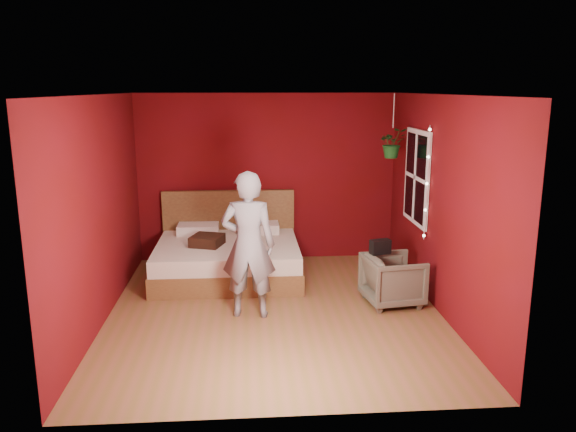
% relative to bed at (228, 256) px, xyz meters
% --- Properties ---
extents(floor, '(4.50, 4.50, 0.00)m').
position_rel_bed_xyz_m(floor, '(0.61, -1.43, -0.29)').
color(floor, brown).
rests_on(floor, ground).
extents(room_walls, '(4.04, 4.54, 2.62)m').
position_rel_bed_xyz_m(room_walls, '(0.61, -1.43, 1.39)').
color(room_walls, '#560910').
rests_on(room_walls, ground).
extents(window, '(0.05, 0.97, 1.27)m').
position_rel_bed_xyz_m(window, '(2.57, -0.53, 1.21)').
color(window, white).
rests_on(window, room_walls).
extents(fairy_lights, '(0.04, 0.04, 1.45)m').
position_rel_bed_xyz_m(fairy_lights, '(2.55, -1.05, 1.21)').
color(fairy_lights, silver).
rests_on(fairy_lights, room_walls).
extents(bed, '(2.04, 1.73, 1.12)m').
position_rel_bed_xyz_m(bed, '(0.00, 0.00, 0.00)').
color(bed, brown).
rests_on(bed, ground).
extents(person, '(0.68, 0.49, 1.76)m').
position_rel_bed_xyz_m(person, '(0.30, -1.51, 0.59)').
color(person, gray).
rests_on(person, ground).
extents(armchair, '(0.78, 0.76, 0.63)m').
position_rel_bed_xyz_m(armchair, '(2.11, -1.27, 0.02)').
color(armchair, '#5C5949').
rests_on(armchair, ground).
extents(handbag, '(0.28, 0.19, 0.18)m').
position_rel_bed_xyz_m(handbag, '(1.96, -1.15, 0.43)').
color(handbag, black).
rests_on(handbag, armchair).
extents(throw_pillow, '(0.51, 0.51, 0.14)m').
position_rel_bed_xyz_m(throw_pillow, '(-0.28, -0.19, 0.29)').
color(throw_pillow, '#311A10').
rests_on(throw_pillow, bed).
extents(hanging_plant, '(0.42, 0.38, 0.89)m').
position_rel_bed_xyz_m(hanging_plant, '(2.33, -0.12, 1.63)').
color(hanging_plant, silver).
rests_on(hanging_plant, room_walls).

